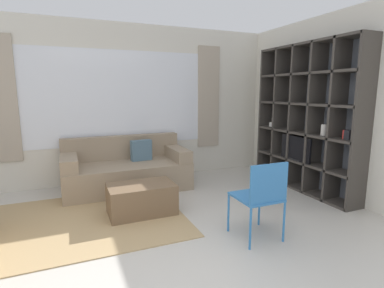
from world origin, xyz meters
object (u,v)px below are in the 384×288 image
at_px(couch_main, 127,170).
at_px(ottoman, 142,199).
at_px(folding_chair, 261,194).
at_px(shelving_unit, 307,119).

height_order(couch_main, ottoman, couch_main).
relative_size(ottoman, folding_chair, 0.97).
height_order(shelving_unit, ottoman, shelving_unit).
bearing_deg(shelving_unit, ottoman, 179.81).
bearing_deg(folding_chair, ottoman, -49.73).
distance_m(ottoman, folding_chair, 1.57).
bearing_deg(ottoman, shelving_unit, -0.19).
distance_m(couch_main, ottoman, 1.14).
bearing_deg(couch_main, ottoman, -91.29).
height_order(couch_main, folding_chair, folding_chair).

